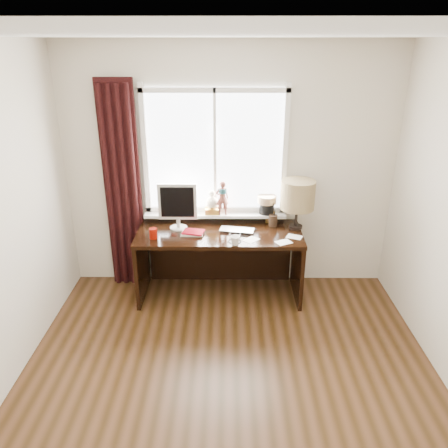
{
  "coord_description": "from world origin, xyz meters",
  "views": [
    {
      "loc": [
        -0.02,
        -2.48,
        2.58
      ],
      "look_at": [
        -0.05,
        1.25,
        1.0
      ],
      "focal_mm": 35.0,
      "sensor_mm": 36.0,
      "label": 1
    }
  ],
  "objects_px": {
    "mug": "(235,240)",
    "desk": "(220,249)",
    "laptop": "(237,230)",
    "red_cup": "(153,233)",
    "table_lamp": "(298,195)",
    "monitor": "(178,204)"
  },
  "relations": [
    {
      "from": "mug",
      "to": "table_lamp",
      "type": "distance_m",
      "value": 0.82
    },
    {
      "from": "mug",
      "to": "desk",
      "type": "distance_m",
      "value": 0.52
    },
    {
      "from": "mug",
      "to": "table_lamp",
      "type": "relative_size",
      "value": 0.18
    },
    {
      "from": "monitor",
      "to": "table_lamp",
      "type": "relative_size",
      "value": 0.94
    },
    {
      "from": "monitor",
      "to": "table_lamp",
      "type": "distance_m",
      "value": 1.23
    },
    {
      "from": "desk",
      "to": "mug",
      "type": "bearing_deg",
      "value": -68.39
    },
    {
      "from": "laptop",
      "to": "mug",
      "type": "height_order",
      "value": "mug"
    },
    {
      "from": "red_cup",
      "to": "monitor",
      "type": "bearing_deg",
      "value": 48.21
    },
    {
      "from": "red_cup",
      "to": "table_lamp",
      "type": "bearing_deg",
      "value": 10.45
    },
    {
      "from": "monitor",
      "to": "desk",
      "type": "bearing_deg",
      "value": 0.9
    },
    {
      "from": "laptop",
      "to": "red_cup",
      "type": "height_order",
      "value": "red_cup"
    },
    {
      "from": "mug",
      "to": "red_cup",
      "type": "relative_size",
      "value": 0.9
    },
    {
      "from": "mug",
      "to": "desk",
      "type": "relative_size",
      "value": 0.06
    },
    {
      "from": "mug",
      "to": "desk",
      "type": "bearing_deg",
      "value": 111.61
    },
    {
      "from": "desk",
      "to": "table_lamp",
      "type": "bearing_deg",
      "value": 0.81
    },
    {
      "from": "table_lamp",
      "to": "monitor",
      "type": "bearing_deg",
      "value": -179.16
    },
    {
      "from": "monitor",
      "to": "table_lamp",
      "type": "xyz_separation_m",
      "value": [
        1.23,
        0.02,
        0.09
      ]
    },
    {
      "from": "red_cup",
      "to": "table_lamp",
      "type": "height_order",
      "value": "table_lamp"
    },
    {
      "from": "laptop",
      "to": "red_cup",
      "type": "relative_size",
      "value": 3.35
    },
    {
      "from": "laptop",
      "to": "table_lamp",
      "type": "height_order",
      "value": "table_lamp"
    },
    {
      "from": "laptop",
      "to": "red_cup",
      "type": "distance_m",
      "value": 0.86
    },
    {
      "from": "mug",
      "to": "table_lamp",
      "type": "height_order",
      "value": "table_lamp"
    }
  ]
}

